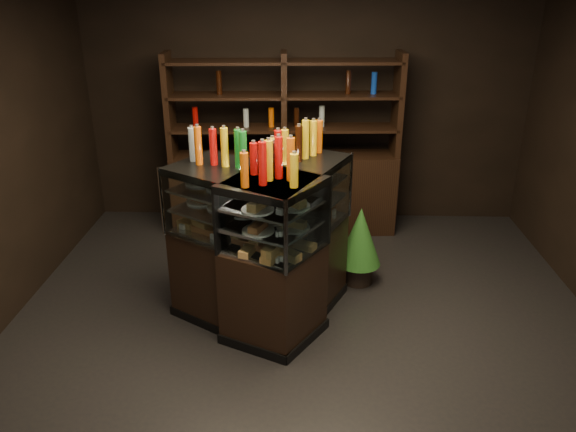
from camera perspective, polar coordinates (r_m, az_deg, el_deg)
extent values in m
plane|color=black|center=(4.74, 1.58, -11.76)|extent=(5.00, 5.00, 0.00)
cube|color=black|center=(6.50, 1.89, 12.45)|extent=(5.00, 0.02, 3.00)
cube|color=black|center=(1.84, 1.54, -18.26)|extent=(5.00, 0.02, 3.00)
cube|color=black|center=(4.75, -0.08, -6.06)|extent=(1.06, 1.34, 0.79)
cube|color=black|center=(4.93, -0.08, -9.64)|extent=(1.09, 1.38, 0.08)
cube|color=black|center=(4.37, -0.09, 4.48)|extent=(1.06, 1.34, 0.06)
cube|color=silver|center=(4.57, -0.08, -1.65)|extent=(1.00, 1.28, 0.02)
cube|color=silver|center=(4.49, -0.08, 0.49)|extent=(1.00, 1.28, 0.02)
cube|color=silver|center=(4.43, -0.09, 2.47)|extent=(1.00, 1.28, 0.02)
cube|color=white|center=(4.34, 3.56, 0.76)|extent=(0.53, 1.09, 0.55)
cylinder|color=silver|center=(4.86, 6.35, 3.19)|extent=(0.03, 0.03, 0.57)
cylinder|color=silver|center=(3.84, -0.24, -2.26)|extent=(0.03, 0.03, 0.57)
cube|color=black|center=(4.69, -4.20, -6.55)|extent=(1.34, 1.15, 0.79)
cube|color=black|center=(4.87, -4.08, -10.15)|extent=(1.38, 1.19, 0.08)
cube|color=black|center=(4.31, -4.55, 4.10)|extent=(1.34, 1.15, 0.06)
cube|color=silver|center=(4.50, -4.35, -2.10)|extent=(1.27, 1.09, 0.02)
cube|color=silver|center=(4.43, -4.42, 0.07)|extent=(1.27, 1.09, 0.02)
cube|color=silver|center=(4.36, -4.49, 2.08)|extent=(1.27, 1.09, 0.02)
cube|color=white|center=(4.18, -7.11, -0.28)|extent=(1.02, 0.66, 0.55)
cylinder|color=silver|center=(3.84, -0.24, -2.26)|extent=(0.03, 0.03, 0.57)
cylinder|color=silver|center=(4.58, -12.70, 1.47)|extent=(0.03, 0.03, 0.57)
cube|color=#CC7E49|center=(4.14, -2.95, -3.87)|extent=(0.16, 0.20, 0.06)
cube|color=#CC7E49|center=(4.27, -1.81, -2.96)|extent=(0.16, 0.20, 0.06)
cube|color=#CC7E49|center=(4.40, -0.75, -2.10)|extent=(0.16, 0.20, 0.06)
cube|color=#CC7E49|center=(4.54, 0.25, -1.29)|extent=(0.16, 0.20, 0.06)
cube|color=#CC7E49|center=(4.67, 1.20, -0.53)|extent=(0.16, 0.20, 0.06)
cube|color=#CC7E49|center=(4.81, 2.08, 0.19)|extent=(0.16, 0.20, 0.06)
cube|color=#CC7E49|center=(4.95, 2.92, 0.87)|extent=(0.16, 0.20, 0.06)
cylinder|color=white|center=(4.12, -3.02, -1.48)|extent=(0.24, 0.24, 0.01)
cube|color=#CC7E49|center=(4.10, -3.03, -1.04)|extent=(0.15, 0.19, 0.05)
cylinder|color=white|center=(4.30, -1.49, -0.34)|extent=(0.24, 0.24, 0.01)
cube|color=#CC7E49|center=(4.28, -1.49, 0.08)|extent=(0.15, 0.19, 0.05)
cylinder|color=white|center=(4.48, -0.08, 0.70)|extent=(0.24, 0.24, 0.01)
cube|color=#CC7E49|center=(4.47, -0.08, 1.10)|extent=(0.15, 0.19, 0.05)
cylinder|color=white|center=(4.67, 1.21, 1.65)|extent=(0.24, 0.24, 0.01)
cube|color=#CC7E49|center=(4.66, 1.21, 2.05)|extent=(0.15, 0.19, 0.05)
cylinder|color=white|center=(4.86, 2.40, 2.53)|extent=(0.24, 0.24, 0.01)
cube|color=#CC7E49|center=(4.85, 2.41, 2.91)|extent=(0.15, 0.19, 0.05)
cylinder|color=white|center=(4.05, -3.07, 0.66)|extent=(0.24, 0.24, 0.02)
cube|color=#CC7E49|center=(4.04, -3.08, 1.11)|extent=(0.15, 0.19, 0.05)
cylinder|color=white|center=(4.23, -1.51, 1.72)|extent=(0.24, 0.24, 0.02)
cube|color=#CC7E49|center=(4.22, -1.52, 2.15)|extent=(0.15, 0.19, 0.05)
cylinder|color=white|center=(4.42, -0.09, 2.69)|extent=(0.24, 0.24, 0.02)
cube|color=#CC7E49|center=(4.41, -0.09, 3.11)|extent=(0.15, 0.19, 0.05)
cylinder|color=white|center=(4.61, 1.23, 3.57)|extent=(0.24, 0.24, 0.02)
cube|color=#CC7E49|center=(4.60, 1.23, 3.98)|extent=(0.15, 0.19, 0.05)
cylinder|color=white|center=(4.81, 2.43, 4.39)|extent=(0.24, 0.24, 0.02)
cube|color=#CC7E49|center=(4.80, 2.44, 4.78)|extent=(0.15, 0.19, 0.05)
cube|color=#CC7E49|center=(4.77, -9.33, -0.32)|extent=(0.20, 0.17, 0.06)
cube|color=#CC7E49|center=(4.67, -7.82, -0.79)|extent=(0.20, 0.17, 0.06)
cube|color=#CC7E49|center=(4.56, -6.25, -1.28)|extent=(0.20, 0.17, 0.06)
cube|color=#CC7E49|center=(4.47, -4.60, -1.79)|extent=(0.20, 0.17, 0.06)
cube|color=#CC7E49|center=(4.37, -2.88, -2.32)|extent=(0.20, 0.17, 0.06)
cube|color=#CC7E49|center=(4.28, -1.08, -2.88)|extent=(0.20, 0.17, 0.06)
cube|color=#CC7E49|center=(4.19, 0.79, -3.46)|extent=(0.20, 0.17, 0.06)
cylinder|color=white|center=(4.70, -8.78, 1.51)|extent=(0.24, 0.24, 0.01)
cube|color=#CC7E49|center=(4.69, -8.81, 1.90)|extent=(0.19, 0.16, 0.05)
cylinder|color=white|center=(4.56, -6.67, 0.91)|extent=(0.24, 0.24, 0.01)
cube|color=#CC7E49|center=(4.54, -6.69, 1.31)|extent=(0.19, 0.16, 0.05)
cylinder|color=white|center=(4.42, -4.43, 0.28)|extent=(0.24, 0.24, 0.01)
cube|color=#CC7E49|center=(4.41, -4.44, 0.69)|extent=(0.19, 0.16, 0.05)
cylinder|color=white|center=(4.29, -2.04, -0.40)|extent=(0.24, 0.24, 0.01)
cube|color=#CC7E49|center=(4.28, -2.05, 0.02)|extent=(0.19, 0.16, 0.05)
cylinder|color=white|center=(4.17, 0.49, -1.12)|extent=(0.24, 0.24, 0.01)
cube|color=#CC7E49|center=(4.16, 0.49, -0.68)|extent=(0.19, 0.16, 0.05)
cylinder|color=white|center=(4.64, -8.91, 3.42)|extent=(0.24, 0.24, 0.02)
cube|color=#CC7E49|center=(4.63, -8.93, 3.82)|extent=(0.19, 0.16, 0.05)
cylinder|color=white|center=(4.50, -6.77, 2.87)|extent=(0.24, 0.24, 0.02)
cube|color=#CC7E49|center=(4.48, -6.79, 3.29)|extent=(0.19, 0.16, 0.05)
cylinder|color=white|center=(4.36, -4.49, 2.29)|extent=(0.24, 0.24, 0.02)
cube|color=#CC7E49|center=(4.35, -4.51, 2.72)|extent=(0.19, 0.16, 0.05)
cylinder|color=white|center=(4.23, -2.07, 1.67)|extent=(0.24, 0.24, 0.02)
cube|color=#CC7E49|center=(4.21, -2.08, 2.10)|extent=(0.19, 0.16, 0.05)
cylinder|color=white|center=(4.10, 0.49, 1.00)|extent=(0.24, 0.24, 0.02)
cube|color=#CC7E49|center=(4.09, 0.49, 1.45)|extent=(0.19, 0.16, 0.05)
cylinder|color=#0F38B2|center=(3.90, -3.52, 4.71)|extent=(0.06, 0.06, 0.28)
cylinder|color=silver|center=(3.86, -3.58, 6.82)|extent=(0.03, 0.03, 0.02)
cylinder|color=black|center=(3.98, -2.78, 5.12)|extent=(0.06, 0.06, 0.28)
cylinder|color=silver|center=(3.94, -2.82, 7.19)|extent=(0.03, 0.03, 0.02)
cylinder|color=silver|center=(4.07, -2.07, 5.52)|extent=(0.06, 0.06, 0.28)
cylinder|color=silver|center=(4.02, -2.10, 7.55)|extent=(0.03, 0.03, 0.02)
cylinder|color=yellow|center=(4.15, -1.38, 5.90)|extent=(0.06, 0.06, 0.28)
cylinder|color=silver|center=(4.11, -1.40, 7.89)|extent=(0.03, 0.03, 0.02)
cylinder|color=#147223|center=(4.24, -0.72, 6.26)|extent=(0.06, 0.06, 0.28)
cylinder|color=silver|center=(4.19, -0.73, 8.22)|extent=(0.03, 0.03, 0.02)
cylinder|color=#B20C0A|center=(4.32, -0.09, 6.61)|extent=(0.06, 0.06, 0.28)
cylinder|color=silver|center=(4.28, -0.09, 8.53)|extent=(0.03, 0.03, 0.02)
cylinder|color=#D8590A|center=(4.41, 0.52, 6.95)|extent=(0.06, 0.06, 0.28)
cylinder|color=silver|center=(4.37, 0.53, 8.83)|extent=(0.03, 0.03, 0.02)
cylinder|color=#0F38B2|center=(4.49, 1.11, 7.27)|extent=(0.06, 0.06, 0.28)
cylinder|color=silver|center=(4.45, 1.12, 9.12)|extent=(0.03, 0.03, 0.02)
cylinder|color=black|center=(4.58, 1.67, 7.57)|extent=(0.06, 0.06, 0.28)
cylinder|color=silver|center=(4.54, 1.70, 9.40)|extent=(0.03, 0.03, 0.02)
cylinder|color=silver|center=(4.67, 2.22, 7.87)|extent=(0.06, 0.06, 0.28)
cylinder|color=silver|center=(4.63, 2.25, 9.66)|extent=(0.03, 0.03, 0.02)
cylinder|color=yellow|center=(4.76, 2.75, 8.15)|extent=(0.06, 0.06, 0.28)
cylinder|color=silver|center=(4.72, 2.78, 9.91)|extent=(0.03, 0.03, 0.02)
cylinder|color=#0F38B2|center=(4.58, -9.59, 7.25)|extent=(0.06, 0.06, 0.28)
cylinder|color=silver|center=(4.54, -9.72, 9.07)|extent=(0.03, 0.03, 0.02)
cylinder|color=black|center=(4.51, -8.66, 7.07)|extent=(0.06, 0.06, 0.28)
cylinder|color=silver|center=(4.47, -8.77, 8.91)|extent=(0.03, 0.03, 0.02)
cylinder|color=silver|center=(4.44, -7.69, 6.88)|extent=(0.06, 0.06, 0.28)
cylinder|color=silver|center=(4.41, -7.80, 8.75)|extent=(0.03, 0.03, 0.02)
cylinder|color=yellow|center=(4.38, -6.70, 6.68)|extent=(0.06, 0.06, 0.28)
cylinder|color=silver|center=(4.34, -6.79, 8.58)|extent=(0.03, 0.03, 0.02)
cylinder|color=#147223|center=(4.32, -5.68, 6.48)|extent=(0.06, 0.06, 0.28)
cylinder|color=silver|center=(4.28, -5.76, 8.40)|extent=(0.03, 0.03, 0.02)
cylinder|color=#B20C0A|center=(4.25, -4.63, 6.27)|extent=(0.06, 0.06, 0.28)
cylinder|color=silver|center=(4.21, -4.69, 8.22)|extent=(0.03, 0.03, 0.02)
cylinder|color=#D8590A|center=(4.19, -3.54, 6.05)|extent=(0.06, 0.06, 0.28)
cylinder|color=silver|center=(4.15, -3.60, 8.02)|extent=(0.03, 0.03, 0.02)
cylinder|color=#0F38B2|center=(4.14, -2.43, 5.82)|extent=(0.06, 0.06, 0.28)
cylinder|color=silver|center=(4.09, -2.47, 7.82)|extent=(0.03, 0.03, 0.02)
cylinder|color=black|center=(4.08, -1.29, 5.58)|extent=(0.06, 0.06, 0.28)
cylinder|color=silver|center=(4.03, -1.31, 7.61)|extent=(0.03, 0.03, 0.02)
cylinder|color=silver|center=(4.02, -0.12, 5.33)|extent=(0.06, 0.06, 0.28)
cylinder|color=silver|center=(3.98, -0.12, 7.39)|extent=(0.03, 0.03, 0.02)
cylinder|color=yellow|center=(3.97, 1.09, 5.08)|extent=(0.06, 0.06, 0.28)
cylinder|color=silver|center=(3.92, 1.10, 7.16)|extent=(0.03, 0.03, 0.02)
cylinder|color=black|center=(5.44, 7.13, -5.71)|extent=(0.27, 0.27, 0.20)
cone|color=#195A1D|center=(5.26, 7.34, -2.05)|extent=(0.41, 0.41, 0.57)
cone|color=#195A1D|center=(5.19, 7.44, -0.19)|extent=(0.32, 0.32, 0.40)
cube|color=black|center=(6.35, -0.40, 2.35)|extent=(2.51, 0.55, 0.90)
cube|color=black|center=(6.18, -11.99, 10.92)|extent=(0.08, 0.38, 1.10)
cube|color=black|center=(6.07, -0.42, 11.21)|extent=(0.08, 0.38, 1.10)
cube|color=black|center=(6.20, 11.11, 11.04)|extent=(0.08, 0.38, 1.10)
cube|color=black|center=(6.13, -0.42, 8.92)|extent=(2.46, 0.50, 0.03)
cube|color=black|center=(6.05, -0.42, 12.13)|extent=(2.46, 0.50, 0.03)
cube|color=black|center=(5.99, -0.44, 15.42)|extent=(2.46, 0.50, 0.03)
cylinder|color=#0F38B2|center=(6.16, -9.40, 9.89)|extent=(0.06, 0.06, 0.22)
cylinder|color=black|center=(6.13, -6.86, 9.96)|extent=(0.06, 0.06, 0.22)
cylinder|color=silver|center=(6.11, -4.29, 10.01)|extent=(0.06, 0.06, 0.22)
cylinder|color=yellow|center=(6.10, -1.71, 10.05)|extent=(0.06, 0.06, 0.22)
cylinder|color=#147223|center=(6.10, 0.87, 10.06)|extent=(0.06, 0.06, 0.22)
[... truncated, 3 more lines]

